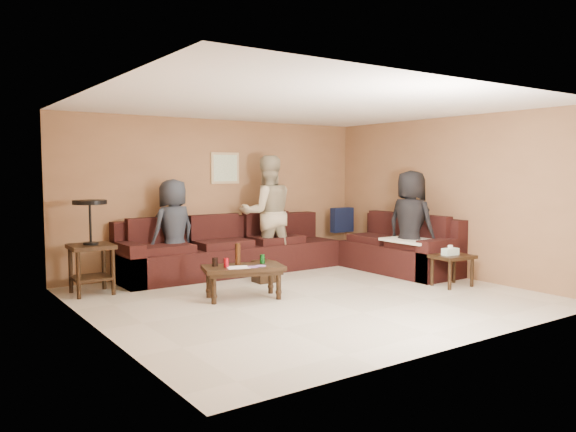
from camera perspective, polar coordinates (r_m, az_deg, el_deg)
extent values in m
plane|color=beige|center=(7.50, 2.16, -8.17)|extent=(5.50, 5.50, 0.00)
cube|color=white|center=(7.35, 2.22, 10.79)|extent=(5.50, 5.00, 0.10)
cube|color=#986C48|center=(9.44, -6.99, 2.12)|extent=(5.50, 0.10, 2.50)
cube|color=#986C48|center=(5.54, 17.96, 0.12)|extent=(5.50, 0.10, 2.50)
cube|color=#986C48|center=(6.08, -18.98, 0.48)|extent=(0.10, 5.00, 2.50)
cube|color=#986C48|center=(9.24, 15.95, 1.92)|extent=(0.10, 5.00, 2.50)
cube|color=black|center=(9.15, -5.60, -4.41)|extent=(3.70, 0.90, 0.45)
cube|color=black|center=(9.37, -6.61, -1.42)|extent=(3.70, 0.24, 0.45)
cube|color=black|center=(8.44, -15.95, -4.72)|extent=(0.24, 0.90, 0.63)
cube|color=black|center=(9.40, 11.23, -4.23)|extent=(0.90, 2.00, 0.45)
cube|color=black|center=(9.58, 12.64, -1.37)|extent=(0.24, 2.00, 0.45)
cube|color=black|center=(8.81, 15.37, -4.31)|extent=(0.90, 0.24, 0.63)
cube|color=#101632|center=(10.39, 5.51, -0.40)|extent=(0.45, 0.14, 0.45)
cube|color=white|center=(9.05, 13.31, -2.34)|extent=(1.00, 0.85, 0.04)
cube|color=black|center=(7.32, -4.56, -5.27)|extent=(1.14, 0.80, 0.06)
cube|color=black|center=(7.33, -4.56, -5.71)|extent=(1.04, 0.70, 0.05)
cylinder|color=black|center=(7.10, -7.54, -7.39)|extent=(0.07, 0.07, 0.37)
cylinder|color=black|center=(7.29, -0.96, -7.03)|extent=(0.07, 0.07, 0.37)
cylinder|color=black|center=(7.46, -8.06, -6.80)|extent=(0.07, 0.07, 0.37)
cylinder|color=black|center=(7.65, -1.78, -6.48)|extent=(0.07, 0.07, 0.37)
cylinder|color=red|center=(7.22, -6.30, -4.73)|extent=(0.07, 0.07, 0.12)
cylinder|color=#147426|center=(7.47, -2.62, -4.39)|extent=(0.07, 0.07, 0.12)
cylinder|color=#361D0C|center=(7.40, -5.12, -3.86)|extent=(0.07, 0.07, 0.28)
cylinder|color=black|center=(7.31, -7.43, -4.65)|extent=(0.08, 0.08, 0.11)
cube|color=white|center=(7.19, -5.09, -5.22)|extent=(0.33, 0.29, 0.00)
cylinder|color=#E4508E|center=(7.21, -3.58, -5.18)|extent=(0.14, 0.14, 0.01)
cylinder|color=#E4508E|center=(7.28, -2.81, -5.08)|extent=(0.14, 0.14, 0.01)
cube|color=black|center=(7.98, -19.38, -2.94)|extent=(0.57, 0.57, 0.06)
cube|color=black|center=(8.05, -19.30, -5.92)|extent=(0.50, 0.50, 0.03)
cylinder|color=black|center=(7.77, -20.52, -5.59)|extent=(0.06, 0.06, 0.65)
cylinder|color=black|center=(7.88, -17.35, -5.36)|extent=(0.06, 0.06, 0.65)
cylinder|color=black|center=(8.20, -21.21, -5.08)|extent=(0.06, 0.06, 0.65)
cylinder|color=black|center=(8.30, -18.20, -4.88)|extent=(0.06, 0.06, 0.65)
cylinder|color=black|center=(7.98, -19.39, -2.63)|extent=(0.20, 0.20, 0.03)
cylinder|color=black|center=(7.95, -19.45, -0.59)|extent=(0.03, 0.03, 0.53)
cylinder|color=black|center=(7.93, -19.50, 1.33)|extent=(0.45, 0.45, 0.06)
cube|color=black|center=(8.40, 16.36, -3.98)|extent=(0.59, 0.50, 0.05)
cylinder|color=black|center=(8.16, 16.11, -5.75)|extent=(0.05, 0.05, 0.43)
cylinder|color=black|center=(8.48, 18.19, -5.42)|extent=(0.05, 0.05, 0.43)
cylinder|color=black|center=(8.40, 14.44, -5.43)|extent=(0.05, 0.05, 0.43)
cylinder|color=black|center=(8.71, 16.52, -5.11)|extent=(0.05, 0.05, 0.43)
cube|color=white|center=(8.35, 16.15, -3.50)|extent=(0.25, 0.14, 0.10)
cube|color=white|center=(8.34, 16.16, -3.03)|extent=(0.06, 0.04, 0.05)
cube|color=black|center=(8.40, -2.50, -5.65)|extent=(0.27, 0.27, 0.32)
cube|color=#CEB480|center=(9.46, -6.42, 4.86)|extent=(0.52, 0.03, 0.52)
cube|color=white|center=(9.44, -6.38, 4.86)|extent=(0.44, 0.01, 0.44)
imported|color=#292F39|center=(8.67, -11.55, -1.37)|extent=(0.85, 0.67, 1.53)
imported|color=tan|center=(9.28, -2.12, 0.27)|extent=(1.08, 0.93, 1.91)
imported|color=black|center=(8.96, 12.36, -0.77)|extent=(0.66, 0.89, 1.66)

